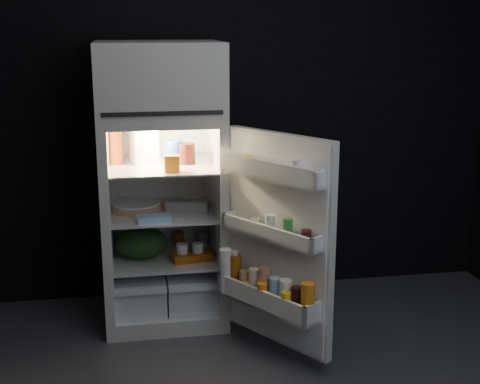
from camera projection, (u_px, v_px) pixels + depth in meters
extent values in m
cube|color=black|center=(212.00, 104.00, 4.56)|extent=(4.00, 0.00, 2.70)
cube|color=black|center=(442.00, 305.00, 1.31)|extent=(4.00, 0.00, 2.70)
cube|color=silver|center=(166.00, 308.00, 4.43)|extent=(0.76, 0.70, 0.10)
cube|color=silver|center=(106.00, 217.00, 4.21)|extent=(0.05, 0.70, 1.20)
cube|color=silver|center=(218.00, 211.00, 4.33)|extent=(0.05, 0.70, 1.20)
cube|color=white|center=(160.00, 201.00, 4.58)|extent=(0.66, 0.05, 1.20)
cube|color=silver|center=(160.00, 116.00, 4.12)|extent=(0.76, 0.70, 0.06)
cube|color=silver|center=(159.00, 77.00, 4.06)|extent=(0.76, 0.70, 0.42)
cube|color=black|center=(163.00, 114.00, 3.76)|extent=(0.68, 0.01, 0.02)
cube|color=white|center=(111.00, 217.00, 4.19)|extent=(0.01, 0.65, 1.20)
cube|color=white|center=(214.00, 213.00, 4.30)|extent=(0.01, 0.65, 1.20)
cube|color=white|center=(160.00, 122.00, 4.10)|extent=(0.66, 0.65, 0.01)
cube|color=white|center=(166.00, 302.00, 4.40)|extent=(0.66, 0.65, 0.01)
cube|color=white|center=(162.00, 166.00, 4.17)|extent=(0.65, 0.63, 0.01)
cube|color=white|center=(163.00, 212.00, 4.24)|extent=(0.65, 0.63, 0.01)
cube|color=white|center=(164.00, 256.00, 4.32)|extent=(0.65, 0.63, 0.01)
cube|color=white|center=(140.00, 286.00, 4.36)|extent=(0.32, 0.59, 0.22)
cube|color=white|center=(190.00, 283.00, 4.41)|extent=(0.32, 0.59, 0.22)
cube|color=white|center=(141.00, 292.00, 4.03)|extent=(0.32, 0.02, 0.03)
cube|color=white|center=(195.00, 289.00, 4.08)|extent=(0.32, 0.02, 0.03)
cube|color=#FFE5B2|center=(161.00, 127.00, 4.06)|extent=(0.14, 0.14, 0.02)
cube|color=silver|center=(279.00, 240.00, 3.75)|extent=(0.46, 0.66, 1.22)
cube|color=white|center=(276.00, 241.00, 3.73)|extent=(0.41, 0.60, 1.18)
cube|color=white|center=(271.00, 178.00, 3.62)|extent=(0.45, 0.61, 0.02)
cube|color=white|center=(267.00, 172.00, 3.58)|extent=(0.40, 0.58, 0.10)
cube|color=white|center=(319.00, 182.00, 3.38)|extent=(0.09, 0.07, 0.10)
cube|color=white|center=(230.00, 162.00, 3.84)|extent=(0.09, 0.07, 0.10)
cube|color=white|center=(270.00, 237.00, 3.69)|extent=(0.46, 0.62, 0.02)
cube|color=white|center=(265.00, 233.00, 3.66)|extent=(0.40, 0.58, 0.09)
cube|color=white|center=(316.00, 245.00, 3.46)|extent=(0.09, 0.07, 0.09)
cube|color=white|center=(230.00, 219.00, 3.92)|extent=(0.09, 0.07, 0.09)
cube|color=white|center=(267.00, 306.00, 3.78)|extent=(0.49, 0.64, 0.02)
cube|color=white|center=(260.00, 300.00, 3.73)|extent=(0.40, 0.58, 0.13)
cube|color=white|center=(312.00, 315.00, 3.54)|extent=(0.13, 0.09, 0.13)
cube|color=white|center=(227.00, 281.00, 4.00)|extent=(0.13, 0.09, 0.13)
cube|color=white|center=(272.00, 162.00, 3.59)|extent=(0.44, 0.60, 0.02)
cylinder|color=silver|center=(297.00, 171.00, 3.47)|extent=(0.08, 0.08, 0.12)
cylinder|color=#91BDE0|center=(277.00, 170.00, 3.57)|extent=(0.08, 0.08, 0.09)
cylinder|color=yellow|center=(248.00, 163.00, 3.73)|extent=(0.08, 0.08, 0.09)
cylinder|color=black|center=(306.00, 238.00, 3.50)|extent=(0.08, 0.08, 0.09)
cylinder|color=#338C33|center=(288.00, 230.00, 3.59)|extent=(0.07, 0.07, 0.12)
cylinder|color=silver|center=(270.00, 225.00, 3.68)|extent=(0.08, 0.08, 0.12)
cylinder|color=silver|center=(255.00, 224.00, 3.77)|extent=(0.08, 0.08, 0.08)
cylinder|color=orange|center=(308.00, 302.00, 3.54)|extent=(0.11, 0.11, 0.22)
cylinder|color=black|center=(296.00, 302.00, 3.60)|extent=(0.08, 0.08, 0.17)
cylinder|color=white|center=(285.00, 296.00, 3.66)|extent=(0.09, 0.09, 0.19)
cylinder|color=#91BDE0|center=(275.00, 293.00, 3.71)|extent=(0.09, 0.09, 0.18)
cylinder|color=tan|center=(265.00, 286.00, 3.77)|extent=(0.09, 0.09, 0.22)
cylinder|color=#EFE6C4|center=(254.00, 284.00, 3.83)|extent=(0.09, 0.09, 0.19)
cylinder|color=tan|center=(245.00, 283.00, 3.89)|extent=(0.09, 0.09, 0.15)
cylinder|color=#9C480D|center=(235.00, 274.00, 3.93)|extent=(0.10, 0.10, 0.23)
cylinder|color=yellow|center=(286.00, 304.00, 3.61)|extent=(0.08, 0.08, 0.14)
cylinder|color=orange|center=(262.00, 295.00, 3.73)|extent=(0.08, 0.08, 0.14)
cylinder|color=orange|center=(245.00, 291.00, 3.84)|extent=(0.08, 0.08, 0.10)
cylinder|color=white|center=(226.00, 270.00, 3.93)|extent=(0.10, 0.10, 0.26)
cylinder|color=white|center=(235.00, 253.00, 3.90)|extent=(0.05, 0.05, 0.02)
cube|color=white|center=(143.00, 144.00, 4.21)|extent=(0.19, 0.19, 0.24)
cylinder|color=#1E4AA7|center=(175.00, 152.00, 4.21)|extent=(0.14, 0.14, 0.14)
cylinder|color=black|center=(187.00, 154.00, 4.19)|extent=(0.12, 0.12, 0.13)
cylinder|color=#C3501F|center=(116.00, 147.00, 4.18)|extent=(0.09, 0.09, 0.22)
cube|color=orange|center=(172.00, 163.00, 3.97)|extent=(0.10, 0.08, 0.10)
cube|color=gray|center=(187.00, 206.00, 4.23)|extent=(0.28, 0.17, 0.07)
cylinder|color=tan|center=(136.00, 207.00, 4.27)|extent=(0.42, 0.42, 0.04)
cube|color=#91BDE0|center=(154.00, 219.00, 4.01)|extent=(0.21, 0.12, 0.04)
cube|color=#EFE6C4|center=(192.00, 201.00, 4.39)|extent=(0.12, 0.10, 0.05)
ellipsoid|color=#193815|center=(142.00, 243.00, 4.26)|extent=(0.42, 0.39, 0.20)
cube|color=#9C480D|center=(192.00, 256.00, 4.23)|extent=(0.27, 0.17, 0.05)
cylinder|color=#9C480D|center=(178.00, 238.00, 4.52)|extent=(0.08, 0.08, 0.09)
cylinder|color=silver|center=(204.00, 238.00, 4.53)|extent=(0.10, 0.10, 0.09)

